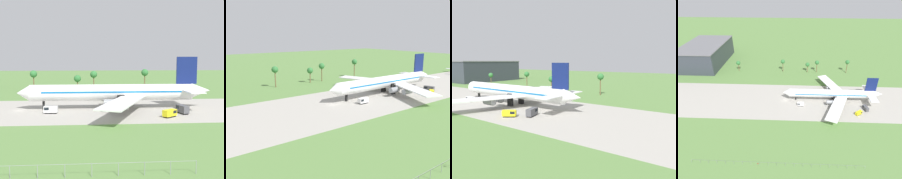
{
  "view_description": "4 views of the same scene",
  "coord_description": "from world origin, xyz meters",
  "views": [
    {
      "loc": [
        24.07,
        -95.38,
        17.75
      ],
      "look_at": [
        31.15,
        1.22,
        6.79
      ],
      "focal_mm": 45.0,
      "sensor_mm": 36.0,
      "label": 1
    },
    {
      "loc": [
        -57.66,
        -79.8,
        28.22
      ],
      "look_at": [
        3.09,
        1.22,
        5.79
      ],
      "focal_mm": 40.0,
      "sensor_mm": 36.0,
      "label": 2
    },
    {
      "loc": [
        103.74,
        -62.32,
        18.67
      ],
      "look_at": [
        59.21,
        1.22,
        8.59
      ],
      "focal_mm": 35.0,
      "sensor_mm": 36.0,
      "label": 3
    },
    {
      "loc": [
        8.86,
        -116.46,
        76.83
      ],
      "look_at": [
        3.34,
        5.0,
        6.0
      ],
      "focal_mm": 32.0,
      "sensor_mm": 36.0,
      "label": 4
    }
  ],
  "objects": [
    {
      "name": "ground_plane",
      "position": [
        0.0,
        0.0,
        0.0
      ],
      "size": [
        600.0,
        600.0,
        0.0
      ],
      "primitive_type": "plane",
      "color": "#5B8442"
    },
    {
      "name": "fuel_truck",
      "position": [
        10.82,
        -5.77,
        1.29
      ],
      "size": [
        4.41,
        2.17,
        2.38
      ],
      "color": "black",
      "rests_on": "ground_plane"
    },
    {
      "name": "taxiway_strip",
      "position": [
        0.0,
        0.0,
        0.01
      ],
      "size": [
        320.0,
        44.0,
        0.02
      ],
      "color": "#A8A399",
      "rests_on": "ground_plane"
    },
    {
      "name": "jet_airliner",
      "position": [
        32.83,
        1.22,
        5.71
      ],
      "size": [
        67.63,
        60.82,
        18.13
      ],
      "color": "white",
      "rests_on": "ground_plane"
    },
    {
      "name": "catering_van",
      "position": [
        47.51,
        -14.0,
        1.24
      ],
      "size": [
        4.86,
        4.26,
        2.29
      ],
      "color": "black",
      "rests_on": "ground_plane"
    },
    {
      "name": "baggage_tug",
      "position": [
        52.93,
        -8.83,
        1.46
      ],
      "size": [
        3.16,
        5.32,
        2.72
      ],
      "color": "black",
      "rests_on": "ground_plane"
    },
    {
      "name": "perimeter_fence",
      "position": [
        0.0,
        -55.0,
        1.45
      ],
      "size": [
        80.1,
        0.1,
        2.1
      ],
      "color": "gray",
      "rests_on": "ground_plane"
    },
    {
      "name": "palm_tree_row",
      "position": [
        8.88,
        47.35,
        8.6
      ],
      "size": [
        100.04,
        3.6,
        12.03
      ],
      "color": "brown",
      "rests_on": "ground_plane"
    },
    {
      "name": "no_stopping_sign",
      "position": [
        -8.74,
        -55.31,
        1.05
      ],
      "size": [
        0.44,
        0.08,
        1.68
      ],
      "color": "gray",
      "rests_on": "ground_plane"
    },
    {
      "name": "terminal_building",
      "position": [
        -81.55,
        65.49,
        9.46
      ],
      "size": [
        36.72,
        61.2,
        18.88
      ],
      "color": "#333842",
      "rests_on": "ground_plane"
    }
  ]
}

